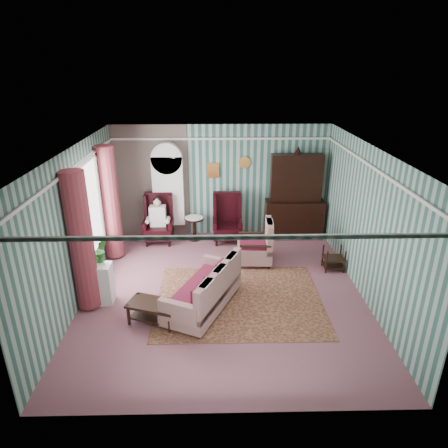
{
  "coord_description": "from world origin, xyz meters",
  "views": [
    {
      "loc": [
        -0.14,
        -6.95,
        4.35
      ],
      "look_at": [
        0.02,
        0.6,
        1.24
      ],
      "focal_mm": 32.0,
      "sensor_mm": 36.0,
      "label": 1
    }
  ],
  "objects_px": {
    "bookcase": "(169,196)",
    "dresser_hutch": "(295,194)",
    "plant_stand": "(98,284)",
    "wingback_left": "(158,219)",
    "wingback_right": "(227,219)",
    "seated_woman": "(158,221)",
    "floral_armchair": "(255,243)",
    "coffee_table": "(154,312)",
    "nest_table": "(334,258)",
    "sofa": "(202,286)",
    "round_side_table": "(194,229)"
  },
  "relations": [
    {
      "from": "bookcase",
      "to": "dresser_hutch",
      "type": "xyz_separation_m",
      "value": [
        3.25,
        -0.12,
        0.06
      ]
    },
    {
      "from": "dresser_hutch",
      "to": "plant_stand",
      "type": "distance_m",
      "value": 5.31
    },
    {
      "from": "wingback_left",
      "to": "wingback_right",
      "type": "relative_size",
      "value": 1.0
    },
    {
      "from": "wingback_right",
      "to": "seated_woman",
      "type": "relative_size",
      "value": 1.06
    },
    {
      "from": "wingback_right",
      "to": "floral_armchair",
      "type": "relative_size",
      "value": 1.27
    },
    {
      "from": "plant_stand",
      "to": "floral_armchair",
      "type": "distance_m",
      "value": 3.51
    },
    {
      "from": "wingback_left",
      "to": "coffee_table",
      "type": "distance_m",
      "value": 3.46
    },
    {
      "from": "dresser_hutch",
      "to": "coffee_table",
      "type": "xyz_separation_m",
      "value": [
        -3.16,
        -3.69,
        -0.98
      ]
    },
    {
      "from": "seated_woman",
      "to": "plant_stand",
      "type": "xyz_separation_m",
      "value": [
        -0.8,
        -2.75,
        -0.19
      ]
    },
    {
      "from": "bookcase",
      "to": "nest_table",
      "type": "height_order",
      "value": "bookcase"
    },
    {
      "from": "bookcase",
      "to": "seated_woman",
      "type": "xyz_separation_m",
      "value": [
        -0.25,
        -0.39,
        -0.53
      ]
    },
    {
      "from": "wingback_right",
      "to": "dresser_hutch",
      "type": "bearing_deg",
      "value": 8.77
    },
    {
      "from": "dresser_hutch",
      "to": "sofa",
      "type": "relative_size",
      "value": 1.26
    },
    {
      "from": "nest_table",
      "to": "coffee_table",
      "type": "distance_m",
      "value": 4.17
    },
    {
      "from": "round_side_table",
      "to": "plant_stand",
      "type": "relative_size",
      "value": 0.75
    },
    {
      "from": "dresser_hutch",
      "to": "nest_table",
      "type": "xyz_separation_m",
      "value": [
        0.57,
        -1.82,
        -0.91
      ]
    },
    {
      "from": "dresser_hutch",
      "to": "plant_stand",
      "type": "xyz_separation_m",
      "value": [
        -4.3,
        -3.02,
        -0.78
      ]
    },
    {
      "from": "round_side_table",
      "to": "sofa",
      "type": "xyz_separation_m",
      "value": [
        0.3,
        -3.14,
        0.17
      ]
    },
    {
      "from": "seated_woman",
      "to": "bookcase",
      "type": "bearing_deg",
      "value": 57.34
    },
    {
      "from": "bookcase",
      "to": "round_side_table",
      "type": "xyz_separation_m",
      "value": [
        0.65,
        -0.24,
        -0.82
      ]
    },
    {
      "from": "plant_stand",
      "to": "round_side_table",
      "type": "bearing_deg",
      "value": 59.62
    },
    {
      "from": "nest_table",
      "to": "floral_armchair",
      "type": "bearing_deg",
      "value": 168.09
    },
    {
      "from": "sofa",
      "to": "bookcase",
      "type": "bearing_deg",
      "value": 40.32
    },
    {
      "from": "seated_woman",
      "to": "plant_stand",
      "type": "relative_size",
      "value": 1.47
    },
    {
      "from": "coffee_table",
      "to": "wingback_right",
      "type": "bearing_deg",
      "value": 67.63
    },
    {
      "from": "bookcase",
      "to": "nest_table",
      "type": "xyz_separation_m",
      "value": [
        3.82,
        -1.94,
        -0.85
      ]
    },
    {
      "from": "seated_woman",
      "to": "nest_table",
      "type": "xyz_separation_m",
      "value": [
        4.07,
        -1.55,
        -0.32
      ]
    },
    {
      "from": "nest_table",
      "to": "sofa",
      "type": "relative_size",
      "value": 0.29
    },
    {
      "from": "sofa",
      "to": "floral_armchair",
      "type": "distance_m",
      "value": 2.14
    },
    {
      "from": "nest_table",
      "to": "floral_armchair",
      "type": "relative_size",
      "value": 0.55
    },
    {
      "from": "plant_stand",
      "to": "sofa",
      "type": "relative_size",
      "value": 0.43
    },
    {
      "from": "plant_stand",
      "to": "nest_table",
      "type": "bearing_deg",
      "value": 13.84
    },
    {
      "from": "seated_woman",
      "to": "nest_table",
      "type": "distance_m",
      "value": 4.37
    },
    {
      "from": "wingback_right",
      "to": "plant_stand",
      "type": "distance_m",
      "value": 3.76
    },
    {
      "from": "coffee_table",
      "to": "floral_armchair",
      "type": "bearing_deg",
      "value": 48.27
    },
    {
      "from": "plant_stand",
      "to": "coffee_table",
      "type": "bearing_deg",
      "value": -30.4
    },
    {
      "from": "floral_armchair",
      "to": "dresser_hutch",
      "type": "bearing_deg",
      "value": -36.23
    },
    {
      "from": "wingback_left",
      "to": "floral_armchair",
      "type": "bearing_deg",
      "value": -26.88
    },
    {
      "from": "wingback_left",
      "to": "nest_table",
      "type": "xyz_separation_m",
      "value": [
        4.07,
        -1.55,
        -0.35
      ]
    },
    {
      "from": "bookcase",
      "to": "wingback_left",
      "type": "height_order",
      "value": "bookcase"
    },
    {
      "from": "wingback_right",
      "to": "floral_armchair",
      "type": "bearing_deg",
      "value": -63.66
    },
    {
      "from": "wingback_left",
      "to": "plant_stand",
      "type": "distance_m",
      "value": 2.87
    },
    {
      "from": "wingback_right",
      "to": "nest_table",
      "type": "distance_m",
      "value": 2.81
    },
    {
      "from": "wingback_left",
      "to": "dresser_hutch",
      "type": "bearing_deg",
      "value": 4.41
    },
    {
      "from": "coffee_table",
      "to": "round_side_table",
      "type": "bearing_deg",
      "value": 81.13
    },
    {
      "from": "wingback_left",
      "to": "nest_table",
      "type": "relative_size",
      "value": 2.31
    },
    {
      "from": "bookcase",
      "to": "seated_woman",
      "type": "height_order",
      "value": "bookcase"
    },
    {
      "from": "dresser_hutch",
      "to": "wingback_right",
      "type": "height_order",
      "value": "dresser_hutch"
    },
    {
      "from": "bookcase",
      "to": "plant_stand",
      "type": "height_order",
      "value": "bookcase"
    },
    {
      "from": "sofa",
      "to": "coffee_table",
      "type": "distance_m",
      "value": 1.0
    }
  ]
}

